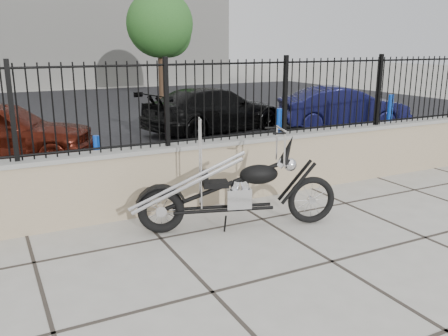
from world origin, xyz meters
TOP-DOWN VIEW (x-y plane):
  - ground_plane at (0.00, 0.00)m, footprint 90.00×90.00m
  - parking_lot at (0.00, 12.50)m, footprint 30.00×30.00m
  - retaining_wall at (0.00, 2.50)m, footprint 14.00×0.36m
  - iron_fence at (0.00, 2.50)m, footprint 14.00×0.08m
  - background_building at (0.00, 26.50)m, footprint 22.00×6.00m
  - chopper_motorcycle at (-0.50, 1.40)m, footprint 2.54×1.18m
  - car_black at (2.41, 7.97)m, footprint 4.49×2.59m
  - car_blue at (5.95, 6.77)m, footprint 3.85×2.35m
  - bollard_a at (-1.66, 4.18)m, footprint 0.14×0.14m
  - bollard_b at (2.44, 4.78)m, footprint 0.16×0.16m
  - bollard_c at (6.17, 5.21)m, footprint 0.14×0.14m
  - tree_right at (3.76, 15.97)m, footprint 2.81×2.81m

SIDE VIEW (x-z plane):
  - ground_plane at x=0.00m, z-range 0.00..0.00m
  - parking_lot at x=0.00m, z-range 0.00..0.00m
  - bollard_a at x=-1.66m, z-range 0.00..0.88m
  - retaining_wall at x=0.00m, z-range 0.00..0.96m
  - bollard_b at x=2.44m, z-range 0.00..1.02m
  - bollard_c at x=6.17m, z-range 0.00..1.11m
  - car_blue at x=5.95m, z-range 0.00..1.20m
  - car_black at x=2.41m, z-range 0.00..1.22m
  - chopper_motorcycle at x=-0.50m, z-range 0.00..1.52m
  - iron_fence at x=0.00m, z-range 0.96..2.16m
  - tree_right at x=3.76m, z-range 0.95..5.68m
  - background_building at x=0.00m, z-range 0.00..8.00m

